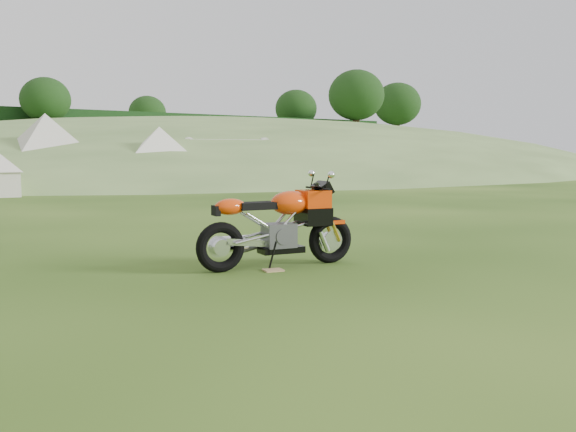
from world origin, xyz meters
TOP-DOWN VIEW (x-y plane):
  - ground at (0.00, 0.00)m, footprint 120.00×120.00m
  - hillside at (24.00, 40.00)m, footprint 80.00×64.00m
  - hedgerow at (24.00, 40.00)m, footprint 36.00×1.20m
  - sport_motorcycle at (1.25, 1.94)m, footprint 2.10×0.94m
  - plywood_board at (1.06, 1.78)m, footprint 0.28×0.25m
  - tent_mid at (5.15, 23.04)m, footprint 3.32×3.32m
  - tent_right at (8.74, 19.80)m, footprint 3.76×3.76m
  - caravan at (12.35, 20.53)m, footprint 4.69×3.23m

SIDE VIEW (x-z plane):
  - ground at x=0.00m, z-range 0.00..0.00m
  - hillside at x=24.00m, z-range -4.00..4.00m
  - hedgerow at x=24.00m, z-range -4.30..4.30m
  - plywood_board at x=1.06m, z-range 0.00..0.02m
  - sport_motorcycle at x=1.25m, z-range 0.00..1.22m
  - caravan at x=12.35m, z-range 0.00..2.01m
  - tent_right at x=8.74m, z-range 0.00..2.52m
  - tent_mid at x=5.15m, z-range 0.00..2.86m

